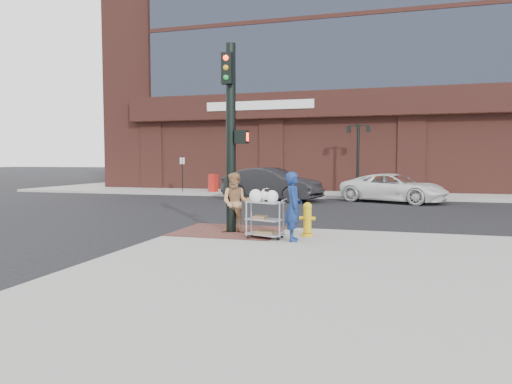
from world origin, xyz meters
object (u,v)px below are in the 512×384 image
(lamp_post, at_px, (358,151))
(minivan_white, at_px, (394,188))
(traffic_signal_pole, at_px, (231,132))
(woman_blue, at_px, (293,206))
(pedestrian_tan, at_px, (236,203))
(sedan_dark, at_px, (272,184))
(fire_hydrant, at_px, (307,219))
(utility_cart, at_px, (265,216))

(lamp_post, relative_size, minivan_white, 0.78)
(traffic_signal_pole, relative_size, woman_blue, 3.01)
(lamp_post, xyz_separation_m, pedestrian_tan, (-2.34, -15.29, -1.66))
(traffic_signal_pole, distance_m, sedan_dark, 11.60)
(fire_hydrant, bearing_deg, utility_cart, -148.28)
(sedan_dark, distance_m, fire_hydrant, 12.01)
(woman_blue, relative_size, pedestrian_tan, 1.03)
(pedestrian_tan, distance_m, sedan_dark, 11.52)
(sedan_dark, relative_size, fire_hydrant, 5.91)
(traffic_signal_pole, distance_m, fire_hydrant, 3.05)
(woman_blue, bearing_deg, minivan_white, -22.66)
(fire_hydrant, bearing_deg, traffic_signal_pole, 177.05)
(utility_cart, bearing_deg, woman_blue, -11.46)
(traffic_signal_pole, relative_size, minivan_white, 0.98)
(woman_blue, bearing_deg, pedestrian_tan, 54.01)
(pedestrian_tan, height_order, minivan_white, pedestrian_tan)
(minivan_white, distance_m, fire_hydrant, 12.34)
(traffic_signal_pole, height_order, woman_blue, traffic_signal_pole)
(pedestrian_tan, height_order, fire_hydrant, pedestrian_tan)
(pedestrian_tan, bearing_deg, lamp_post, 71.80)
(lamp_post, bearing_deg, utility_cart, -94.91)
(sedan_dark, bearing_deg, traffic_signal_pole, -157.40)
(lamp_post, xyz_separation_m, minivan_white, (1.94, -3.22, -1.91))
(woman_blue, distance_m, utility_cart, 0.81)
(traffic_signal_pole, xyz_separation_m, woman_blue, (1.85, -0.85, -1.85))
(lamp_post, xyz_separation_m, fire_hydrant, (-0.41, -15.33, -2.02))
(woman_blue, xyz_separation_m, pedestrian_tan, (-1.71, 0.78, -0.02))
(pedestrian_tan, xyz_separation_m, minivan_white, (4.28, 12.07, -0.25))
(woman_blue, height_order, minivan_white, woman_blue)
(traffic_signal_pole, height_order, sedan_dark, traffic_signal_pole)
(sedan_dark, distance_m, utility_cart, 12.33)
(woman_blue, height_order, sedan_dark, woman_blue)
(minivan_white, bearing_deg, lamp_post, 53.45)
(woman_blue, bearing_deg, fire_hydrant, -27.68)
(traffic_signal_pole, distance_m, minivan_white, 12.97)
(lamp_post, distance_m, fire_hydrant, 15.47)
(sedan_dark, bearing_deg, pedestrian_tan, -156.76)
(fire_hydrant, bearing_deg, woman_blue, -106.31)
(traffic_signal_pole, xyz_separation_m, utility_cart, (1.11, -0.70, -2.12))
(sedan_dark, bearing_deg, utility_cart, -152.77)
(lamp_post, distance_m, woman_blue, 16.17)
(lamp_post, xyz_separation_m, woman_blue, (-0.62, -16.08, -1.64))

